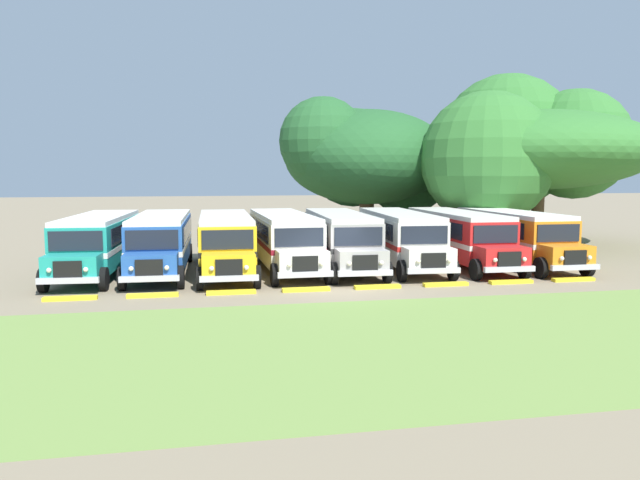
{
  "coord_description": "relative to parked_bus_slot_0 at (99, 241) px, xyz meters",
  "views": [
    {
      "loc": [
        -5.85,
        -25.17,
        4.87
      ],
      "look_at": [
        0.0,
        4.3,
        1.6
      ],
      "focal_mm": 34.37,
      "sensor_mm": 36.0,
      "label": 1
    }
  ],
  "objects": [
    {
      "name": "curb_wheelstop_5",
      "position": [
        15.33,
        -6.68,
        -1.51
      ],
      "size": [
        2.0,
        0.36,
        0.15
      ],
      "primitive_type": "cube",
      "color": "yellow",
      "rests_on": "ground_plane"
    },
    {
      "name": "parked_bus_slot_0",
      "position": [
        0.0,
        0.0,
        0.0
      ],
      "size": [
        3.2,
        10.91,
        2.82
      ],
      "rotation": [
        0.0,
        0.0,
        -1.63
      ],
      "color": "teal",
      "rests_on": "ground_plane"
    },
    {
      "name": "curb_wheelstop_2",
      "position": [
        6.08,
        -6.68,
        -1.51
      ],
      "size": [
        2.0,
        0.36,
        0.15
      ],
      "primitive_type": "cube",
      "color": "yellow",
      "rests_on": "ground_plane"
    },
    {
      "name": "parked_bus_slot_4",
      "position": [
        12.08,
        -0.54,
        0.0
      ],
      "size": [
        3.09,
        10.89,
        2.82
      ],
      "rotation": [
        0.0,
        0.0,
        -1.62
      ],
      "color": "#9E9993",
      "rests_on": "ground_plane"
    },
    {
      "name": "curb_wheelstop_4",
      "position": [
        12.25,
        -6.68,
        -1.51
      ],
      "size": [
        2.0,
        0.36,
        0.15
      ],
      "primitive_type": "cube",
      "color": "yellow",
      "rests_on": "ground_plane"
    },
    {
      "name": "foreground_grass_strip",
      "position": [
        10.71,
        -14.81,
        -1.58
      ],
      "size": [
        80.0,
        11.58,
        0.01
      ],
      "primitive_type": "cube",
      "color": "olive",
      "rests_on": "ground_plane"
    },
    {
      "name": "broad_shade_tree",
      "position": [
        17.05,
        12.74,
        4.45
      ],
      "size": [
        13.54,
        13.82,
        10.16
      ],
      "color": "brown",
      "rests_on": "ground_plane"
    },
    {
      "name": "parked_bus_slot_3",
      "position": [
        9.12,
        -0.37,
        0.0
      ],
      "size": [
        2.87,
        10.86,
        2.82
      ],
      "rotation": [
        0.0,
        0.0,
        -1.55
      ],
      "color": "silver",
      "rests_on": "ground_plane"
    },
    {
      "name": "curb_wheelstop_3",
      "position": [
        9.16,
        -6.68,
        -1.51
      ],
      "size": [
        2.0,
        0.36,
        0.15
      ],
      "primitive_type": "cube",
      "color": "yellow",
      "rests_on": "ground_plane"
    },
    {
      "name": "parked_bus_slot_1",
      "position": [
        3.0,
        -0.17,
        0.0
      ],
      "size": [
        2.95,
        10.87,
        2.82
      ],
      "rotation": [
        0.0,
        0.0,
        -1.6
      ],
      "color": "#23519E",
      "rests_on": "ground_plane"
    },
    {
      "name": "ground_plane",
      "position": [
        10.71,
        -6.18,
        -1.58
      ],
      "size": [
        220.0,
        220.0,
        0.0
      ],
      "primitive_type": "plane",
      "color": "#84755B"
    },
    {
      "name": "curb_wheelstop_0",
      "position": [
        -0.09,
        -6.68,
        -1.51
      ],
      "size": [
        2.0,
        0.36,
        0.15
      ],
      "primitive_type": "cube",
      "color": "yellow",
      "rests_on": "ground_plane"
    },
    {
      "name": "parked_bus_slot_5",
      "position": [
        15.31,
        -0.49,
        0.0
      ],
      "size": [
        3.25,
        10.92,
        2.82
      ],
      "rotation": [
        0.0,
        0.0,
        -1.63
      ],
      "color": "silver",
      "rests_on": "ground_plane"
    },
    {
      "name": "secondary_tree",
      "position": [
        27.18,
        8.0,
        5.05
      ],
      "size": [
        16.69,
        16.41,
        12.21
      ],
      "color": "brown",
      "rests_on": "ground_plane"
    },
    {
      "name": "curb_wheelstop_1",
      "position": [
        2.99,
        -6.68,
        -1.51
      ],
      "size": [
        2.0,
        0.36,
        0.15
      ],
      "primitive_type": "cube",
      "color": "yellow",
      "rests_on": "ground_plane"
    },
    {
      "name": "parked_bus_slot_6",
      "position": [
        18.52,
        -0.74,
        0.0
      ],
      "size": [
        2.83,
        10.86,
        2.82
      ],
      "rotation": [
        0.0,
        0.0,
        -1.59
      ],
      "color": "red",
      "rests_on": "ground_plane"
    },
    {
      "name": "curb_wheelstop_7",
      "position": [
        21.5,
        -6.68,
        -1.51
      ],
      "size": [
        2.0,
        0.36,
        0.15
      ],
      "primitive_type": "cube",
      "color": "yellow",
      "rests_on": "ground_plane"
    },
    {
      "name": "parked_bus_slot_7",
      "position": [
        21.64,
        -0.83,
        0.0
      ],
      "size": [
        2.69,
        10.84,
        2.82
      ],
      "rotation": [
        0.0,
        0.0,
        -1.57
      ],
      "color": "orange",
      "rests_on": "ground_plane"
    },
    {
      "name": "curb_wheelstop_6",
      "position": [
        18.42,
        -6.68,
        -1.51
      ],
      "size": [
        2.0,
        0.36,
        0.15
      ],
      "primitive_type": "cube",
      "color": "yellow",
      "rests_on": "ground_plane"
    },
    {
      "name": "parked_bus_slot_2",
      "position": [
        6.13,
        -0.74,
        0.0
      ],
      "size": [
        2.86,
        10.86,
        2.82
      ],
      "rotation": [
        0.0,
        0.0,
        -1.59
      ],
      "color": "yellow",
      "rests_on": "ground_plane"
    }
  ]
}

